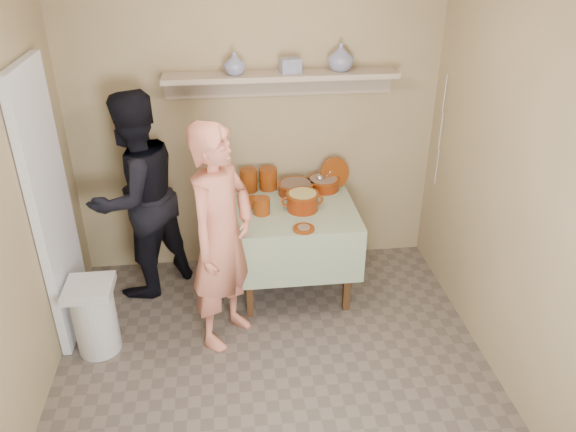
{
  "coord_description": "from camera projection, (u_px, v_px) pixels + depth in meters",
  "views": [
    {
      "loc": [
        -0.25,
        -2.63,
        2.78
      ],
      "look_at": [
        0.15,
        0.75,
        0.95
      ],
      "focal_mm": 35.0,
      "sensor_mm": 36.0,
      "label": 1
    }
  ],
  "objects": [
    {
      "name": "ground",
      "position": [
        279.0,
        400.0,
        3.64
      ],
      "size": [
        3.5,
        3.5,
        0.0
      ],
      "primitive_type": "plane",
      "color": "#61564C",
      "rests_on": "ground"
    },
    {
      "name": "tile_panel",
      "position": [
        52.0,
        209.0,
        3.85
      ],
      "size": [
        0.06,
        0.7,
        2.0
      ],
      "primitive_type": "cube",
      "color": "silver",
      "rests_on": "ground"
    },
    {
      "name": "plate_stack_a",
      "position": [
        249.0,
        180.0,
        4.61
      ],
      "size": [
        0.14,
        0.14,
        0.19
      ],
      "primitive_type": "cylinder",
      "color": "#68280A",
      "rests_on": "serving_table"
    },
    {
      "name": "plate_stack_b",
      "position": [
        268.0,
        179.0,
        4.65
      ],
      "size": [
        0.15,
        0.15,
        0.18
      ],
      "primitive_type": "cylinder",
      "color": "#68280A",
      "rests_on": "serving_table"
    },
    {
      "name": "bowl_stack",
      "position": [
        262.0,
        206.0,
        4.27
      ],
      "size": [
        0.13,
        0.13,
        0.13
      ],
      "primitive_type": "cylinder",
      "color": "#68280A",
      "rests_on": "serving_table"
    },
    {
      "name": "empty_bowl",
      "position": [
        252.0,
        202.0,
        4.42
      ],
      "size": [
        0.16,
        0.16,
        0.05
      ],
      "primitive_type": "cylinder",
      "color": "#68280A",
      "rests_on": "serving_table"
    },
    {
      "name": "propped_lid",
      "position": [
        335.0,
        173.0,
        4.68
      ],
      "size": [
        0.28,
        0.16,
        0.25
      ],
      "primitive_type": "cylinder",
      "rotation": [
        1.27,
        0.0,
        0.28
      ],
      "color": "#68280A",
      "rests_on": "serving_table"
    },
    {
      "name": "vase_right",
      "position": [
        341.0,
        57.0,
        4.27
      ],
      "size": [
        0.26,
        0.26,
        0.21
      ],
      "primitive_type": "imported",
      "rotation": [
        0.0,
        0.0,
        0.37
      ],
      "color": "navy",
      "rests_on": "wall_shelf"
    },
    {
      "name": "vase_left",
      "position": [
        235.0,
        63.0,
        4.17
      ],
      "size": [
        0.21,
        0.21,
        0.17
      ],
      "primitive_type": "imported",
      "rotation": [
        0.0,
        0.0,
        0.34
      ],
      "color": "navy",
      "rests_on": "wall_shelf"
    },
    {
      "name": "ceramic_box",
      "position": [
        290.0,
        66.0,
        4.24
      ],
      "size": [
        0.17,
        0.13,
        0.11
      ],
      "primitive_type": "cube",
      "rotation": [
        0.0,
        0.0,
        0.18
      ],
      "color": "navy",
      "rests_on": "wall_shelf"
    },
    {
      "name": "person_cook",
      "position": [
        222.0,
        238.0,
        3.83
      ],
      "size": [
        0.67,
        0.72,
        1.66
      ],
      "primitive_type": "imported",
      "rotation": [
        0.0,
        0.0,
        0.96
      ],
      "color": "#D4755B",
      "rests_on": "ground"
    },
    {
      "name": "person_helper",
      "position": [
        137.0,
        197.0,
        4.38
      ],
      "size": [
        1.03,
        1.03,
        1.68
      ],
      "primitive_type": "imported",
      "rotation": [
        0.0,
        0.0,
        -2.36
      ],
      "color": "black",
      "rests_on": "ground"
    },
    {
      "name": "room_shell",
      "position": [
        276.0,
        173.0,
        2.88
      ],
      "size": [
        3.04,
        3.54,
        2.62
      ],
      "color": "tan",
      "rests_on": "ground"
    },
    {
      "name": "serving_table",
      "position": [
        293.0,
        218.0,
        4.48
      ],
      "size": [
        0.97,
        0.97,
        0.76
      ],
      "color": "#4C2D16",
      "rests_on": "ground"
    },
    {
      "name": "cazuela_meat_a",
      "position": [
        296.0,
        187.0,
        4.57
      ],
      "size": [
        0.3,
        0.3,
        0.1
      ],
      "color": "#611C09",
      "rests_on": "serving_table"
    },
    {
      "name": "cazuela_meat_b",
      "position": [
        323.0,
        183.0,
        4.65
      ],
      "size": [
        0.28,
        0.28,
        0.1
      ],
      "color": "#611C09",
      "rests_on": "serving_table"
    },
    {
      "name": "ladle",
      "position": [
        320.0,
        178.0,
        4.61
      ],
      "size": [
        0.08,
        0.26,
        0.19
      ],
      "color": "silver",
      "rests_on": "cazuela_meat_b"
    },
    {
      "name": "cazuela_rice",
      "position": [
        302.0,
        200.0,
        4.31
      ],
      "size": [
        0.33,
        0.25,
        0.14
      ],
      "color": "#611C09",
      "rests_on": "serving_table"
    },
    {
      "name": "front_plate",
      "position": [
        304.0,
        228.0,
        4.07
      ],
      "size": [
        0.16,
        0.16,
        0.03
      ],
      "color": "#68280A",
      "rests_on": "serving_table"
    },
    {
      "name": "wall_shelf",
      "position": [
        281.0,
        78.0,
        4.31
      ],
      "size": [
        1.8,
        0.25,
        0.21
      ],
      "color": "tan",
      "rests_on": "room_shell"
    },
    {
      "name": "trash_bin",
      "position": [
        95.0,
        317.0,
        3.95
      ],
      "size": [
        0.32,
        0.32,
        0.56
      ],
      "color": "silver",
      "rests_on": "ground"
    },
    {
      "name": "electrical_cord",
      "position": [
        441.0,
        131.0,
        4.5
      ],
      "size": [
        0.01,
        0.05,
        0.9
      ],
      "color": "silver",
      "rests_on": "wall_shelf"
    }
  ]
}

